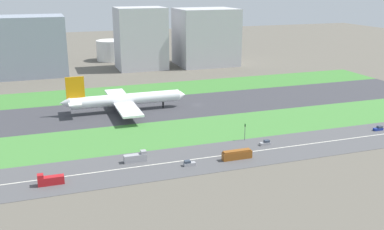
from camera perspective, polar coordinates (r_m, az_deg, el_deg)
The scene contains 18 objects.
ground_plane at distance 241.65m, azimuth 0.63°, elevation 1.33°, with size 800.00×800.00×0.00m, color #5B564C.
runway at distance 241.64m, azimuth 0.63°, elevation 1.34°, with size 280.00×46.00×0.10m, color #38383D.
grass_median_north at distance 279.38m, azimuth -2.21°, elevation 3.45°, with size 280.00×36.00×0.10m, color #3D7A33.
grass_median_south at distance 205.16m, azimuth 4.49°, elevation -1.53°, with size 280.00×36.00×0.10m, color #427F38.
highway at distance 178.05m, azimuth 8.60°, elevation -4.56°, with size 280.00×28.00×0.10m, color #4C4C4F.
highway_centerline at distance 178.03m, azimuth 8.60°, elevation -4.54°, with size 266.00×0.50×0.01m, color silver.
airliner at distance 230.02m, azimuth -8.87°, elevation 1.94°, with size 65.00×56.00×19.70m.
bus_0 at distance 168.25m, azimuth 5.80°, elevation -5.09°, with size 11.60×2.50×3.50m.
car_1 at distance 161.95m, azimuth -0.40°, elevation -6.24°, with size 4.40×1.80×2.00m.
truck_1 at distance 166.43m, azimuth -7.23°, elevation -5.45°, with size 8.40×2.50×4.00m.
truck_0 at distance 154.44m, azimuth -17.77°, elevation -7.97°, with size 8.40×2.50×4.00m.
car_0 at distance 184.33m, azimuth 9.42°, elevation -3.56°, with size 4.40×1.80×2.00m.
car_2 at distance 216.45m, azimuth 22.85°, elevation -1.61°, with size 4.40×1.80×2.00m.
traffic_light at distance 187.46m, azimuth 6.82°, elevation -2.01°, with size 0.36×0.50×7.20m.
terminal_building at distance 336.26m, azimuth -21.08°, elevation 8.22°, with size 59.75×34.98×41.75m, color gray.
hangar_building at distance 343.89m, azimuth -6.62°, elevation 9.75°, with size 36.43×29.06×46.17m, color #B2B2B7.
office_tower at distance 359.16m, azimuth 1.78°, elevation 10.00°, with size 45.70×38.23×44.35m, color #B2B2B7.
fuel_tank_west at distance 386.79m, azimuth -10.32°, elevation 8.18°, with size 24.85×24.85×17.01m, color silver.
Camera 1 is at (-78.79, -219.29, 64.05)m, focal length 41.49 mm.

